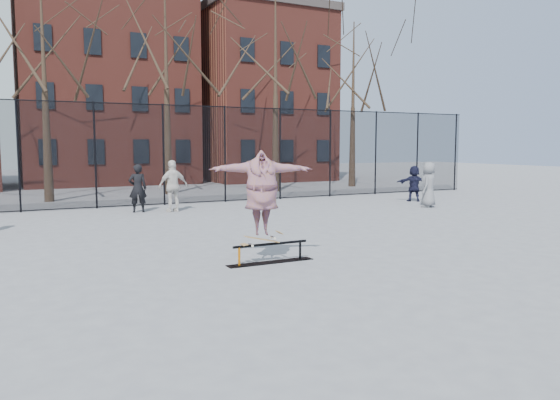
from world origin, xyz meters
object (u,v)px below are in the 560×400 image
bystander_black (138,188)px  bystander_navy (414,183)px  skateboard (262,241)px  skater (262,197)px  bystander_white (173,186)px  skate_rail (271,255)px  bystander_extra (429,185)px

bystander_black → bystander_navy: 11.39m
skateboard → bystander_navy: 13.61m
skater → bystander_white: bearing=102.3°
skate_rail → bystander_white: (0.67, 9.20, 0.77)m
skate_rail → bystander_white: 9.25m
skate_rail → bystander_extra: (9.82, 6.11, 0.71)m
skater → bystander_black: skater is taller
skater → bystander_extra: 11.74m
skateboard → bystander_white: bystander_white is taller
bystander_black → bystander_extra: (10.31, -3.53, 0.01)m
bystander_black → bystander_extra: 10.90m
skateboard → bystander_extra: 11.73m
skateboard → bystander_black: bystander_black is taller
bystander_white → skateboard: bearing=76.3°
bystander_white → skater: bearing=76.3°
bystander_white → bystander_navy: (10.11, -1.15, -0.17)m
skater → bystander_navy: size_ratio=1.38×
skateboard → skate_rail: bearing=-0.0°
skater → skate_rail: bearing=17.7°
skate_rail → bystander_black: 9.67m
bystander_black → bystander_extra: bystander_extra is taller
skate_rail → bystander_extra: bearing=31.9°
bystander_extra → skater: bearing=-1.8°
skate_rail → bystander_extra: size_ratio=1.08×
skate_rail → bystander_black: bystander_black is taller
bystander_navy → bystander_extra: (-0.96, -1.94, 0.11)m
skate_rail → bystander_navy: (10.78, 8.05, 0.60)m
skater → bystander_black: size_ratio=1.22×
skate_rail → bystander_extra: bystander_extra is taller
skate_rail → bystander_black: size_ratio=1.09×
bystander_black → bystander_extra: size_ratio=0.99×
bystander_black → skateboard: bearing=101.5°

